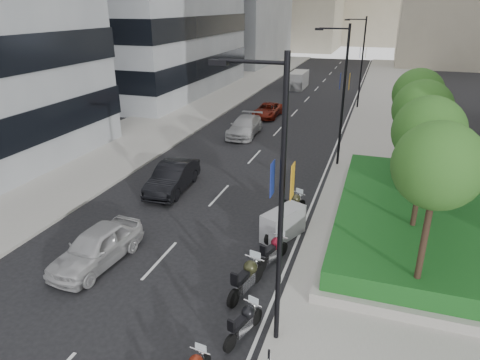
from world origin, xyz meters
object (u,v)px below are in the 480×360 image
at_px(lamp_post_0, 276,197).
at_px(motorcycle_3, 247,278).
at_px(delivery_van, 298,81).
at_px(car_a, 97,247).
at_px(motorcycle_4, 273,251).
at_px(lamp_post_2, 361,58).
at_px(lamp_post_1, 341,90).
at_px(motorcycle_2, 244,322).
at_px(car_d, 268,110).
at_px(car_c, 245,126).
at_px(motorcycle_6, 293,205).
at_px(car_b, 173,177).
at_px(motorcycle_5, 283,224).

distance_m(lamp_post_0, motorcycle_3, 5.09).
bearing_deg(delivery_van, car_a, -90.03).
bearing_deg(motorcycle_4, lamp_post_2, 17.18).
bearing_deg(lamp_post_1, motorcycle_2, -92.92).
xyz_separation_m(lamp_post_2, motorcycle_2, (-0.87, -35.14, -4.51)).
height_order(lamp_post_1, car_d, lamp_post_1).
distance_m(lamp_post_2, motorcycle_3, 33.26).
bearing_deg(car_a, car_c, 94.88).
distance_m(motorcycle_4, motorcycle_6, 4.51).
distance_m(car_a, car_d, 26.61).
distance_m(motorcycle_4, car_a, 7.30).
bearing_deg(motorcycle_6, car_b, 105.53).
bearing_deg(car_d, motorcycle_3, -75.65).
relative_size(motorcycle_2, car_c, 0.39).
relative_size(lamp_post_2, car_a, 1.97).
bearing_deg(motorcycle_5, lamp_post_1, 18.38).
bearing_deg(motorcycle_2, lamp_post_0, -64.21).
height_order(motorcycle_4, car_b, car_b).
bearing_deg(motorcycle_3, lamp_post_2, 10.24).
relative_size(motorcycle_3, delivery_van, 0.50).
xyz_separation_m(car_b, car_c, (0.50, 12.07, -0.04)).
bearing_deg(car_d, car_c, -90.46).
height_order(motorcycle_2, car_d, car_d).
bearing_deg(motorcycle_6, lamp_post_1, 15.54).
bearing_deg(delivery_van, lamp_post_1, -73.88).
relative_size(motorcycle_3, car_d, 0.53).
bearing_deg(car_b, motorcycle_4, -41.07).
xyz_separation_m(lamp_post_0, motorcycle_3, (-1.49, 2.07, -4.41)).
distance_m(lamp_post_1, motorcycle_3, 15.64).
distance_m(lamp_post_2, car_a, 34.22).
bearing_deg(motorcycle_2, motorcycle_3, 32.57).
distance_m(lamp_post_2, car_c, 15.88).
xyz_separation_m(lamp_post_1, delivery_van, (-8.03, 27.59, -4.10)).
xyz_separation_m(motorcycle_4, car_b, (-7.41, 5.57, 0.21)).
xyz_separation_m(motorcycle_4, car_c, (-6.91, 17.64, 0.17)).
bearing_deg(motorcycle_3, car_a, 103.41).
bearing_deg(car_b, car_d, 83.78).
bearing_deg(motorcycle_4, lamp_post_0, -147.21).
xyz_separation_m(motorcycle_2, motorcycle_6, (-0.31, 8.96, 0.05)).
xyz_separation_m(car_b, delivery_van, (0.43, 34.72, 0.16)).
height_order(lamp_post_2, car_c, lamp_post_2).
height_order(lamp_post_1, car_a, lamp_post_1).
bearing_deg(car_b, lamp_post_0, -53.58).
xyz_separation_m(car_a, car_c, (0.02, 19.95, -0.02)).
xyz_separation_m(lamp_post_0, car_d, (-7.78, 28.61, -4.42)).
bearing_deg(lamp_post_0, delivery_van, 100.21).
bearing_deg(car_c, lamp_post_1, -34.44).
bearing_deg(motorcycle_3, car_d, 26.16).
bearing_deg(motorcycle_2, lamp_post_2, 15.50).
relative_size(lamp_post_0, car_c, 1.72).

